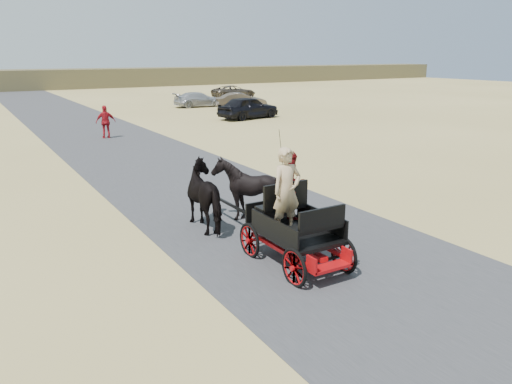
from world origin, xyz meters
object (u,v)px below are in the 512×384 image
pedestrian (106,122)px  car_a (248,107)px  horse_left (209,196)px  car_c (199,100)px  car_d (234,92)px  car_b (241,101)px  carriage (295,247)px  horse_right (247,190)px

pedestrian → car_a: size_ratio=0.39×
pedestrian → horse_left: bearing=89.5°
car_c → car_d: size_ratio=0.95×
car_c → car_d: bearing=-42.2°
car_b → carriage: bearing=170.3°
car_a → horse_left: bearing=136.8°
horse_left → car_d: size_ratio=0.45×
horse_left → car_b: horse_left is taller
pedestrian → car_c: bearing=-126.9°
pedestrian → car_c: size_ratio=0.41×
horse_right → car_a: horse_right is taller
horse_left → car_b: size_ratio=0.50×
horse_right → car_c: 29.89m
horse_left → pedestrian: size_ratio=1.16×
car_d → car_b: bearing=156.3°
pedestrian → car_b: pedestrian is taller
horse_right → car_d: 38.28m
car_a → car_c: 8.91m
carriage → horse_right: horse_right is taller
pedestrian → car_a: bearing=-157.8°
pedestrian → car_b: (12.94, 8.49, -0.20)m
car_c → carriage: bearing=164.0°
car_a → car_b: size_ratio=1.11×
carriage → car_b: car_b is taller
carriage → car_d: car_d is taller
carriage → car_a: size_ratio=0.54×
pedestrian → car_a: pedestrian is taller
horse_left → horse_right: bearing=-180.0°
horse_right → pedestrian: bearing=-91.4°
horse_left → horse_right: (1.10, 0.00, 0.00)m
car_a → car_b: car_a is taller
carriage → pedestrian: bearing=87.1°
car_c → car_d: 9.05m
horse_left → pedestrian: 15.56m
pedestrian → car_b: size_ratio=0.43×
carriage → horse_right: bearing=79.6°
horse_left → car_c: size_ratio=0.48×
car_a → car_c: (0.37, 8.90, -0.15)m
pedestrian → car_b: 15.48m
car_a → car_c: bearing=-12.9°
horse_left → horse_right: 1.10m
horse_right → car_c: size_ratio=0.40×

